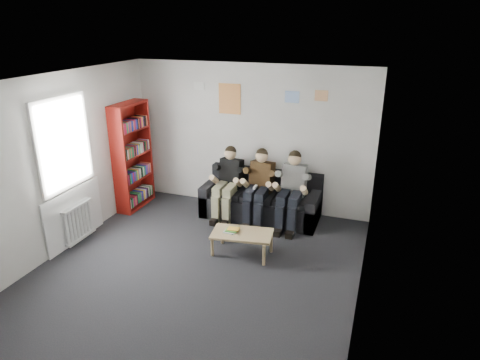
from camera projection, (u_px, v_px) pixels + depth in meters
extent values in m
plane|color=black|center=(196.00, 272.00, 6.16)|extent=(5.00, 5.00, 0.00)
plane|color=silver|center=(188.00, 81.00, 5.20)|extent=(5.00, 5.00, 0.00)
plane|color=silver|center=(250.00, 138.00, 7.88)|extent=(4.50, 0.00, 4.50)
plane|color=silver|center=(59.00, 290.00, 3.47)|extent=(4.50, 0.00, 4.50)
plane|color=silver|center=(55.00, 166.00, 6.38)|extent=(0.00, 5.00, 5.00)
plane|color=silver|center=(367.00, 208.00, 4.98)|extent=(0.00, 5.00, 5.00)
cube|color=black|center=(261.00, 207.00, 7.79)|extent=(2.10, 0.86, 0.40)
cube|color=black|center=(266.00, 180.00, 7.94)|extent=(2.10, 0.19, 0.41)
cube|color=black|center=(212.00, 196.00, 8.06)|extent=(0.17, 0.86, 0.57)
cube|color=black|center=(313.00, 210.00, 7.46)|extent=(0.17, 0.86, 0.57)
cube|color=black|center=(260.00, 196.00, 7.64)|extent=(1.76, 0.59, 0.10)
cube|color=maroon|center=(132.00, 156.00, 7.99)|extent=(0.30, 0.90, 2.01)
cube|color=tan|center=(242.00, 234.00, 6.50)|extent=(0.91, 0.50, 0.04)
cylinder|color=tan|center=(212.00, 246.00, 6.52)|extent=(0.05, 0.05, 0.33)
cylinder|color=tan|center=(264.00, 255.00, 6.26)|extent=(0.05, 0.05, 0.33)
cylinder|color=tan|center=(222.00, 234.00, 6.88)|extent=(0.05, 0.05, 0.33)
cylinder|color=tan|center=(271.00, 242.00, 6.62)|extent=(0.05, 0.05, 0.33)
cube|color=silver|center=(230.00, 232.00, 6.51)|extent=(0.18, 0.13, 0.01)
cube|color=green|center=(232.00, 230.00, 6.53)|extent=(0.18, 0.13, 0.01)
cube|color=yellow|center=(233.00, 229.00, 6.54)|extent=(0.18, 0.13, 0.01)
cube|color=black|center=(231.00, 173.00, 7.82)|extent=(0.40, 0.29, 0.56)
sphere|color=#D8B183|center=(230.00, 154.00, 7.65)|extent=(0.22, 0.22, 0.22)
sphere|color=black|center=(231.00, 152.00, 7.65)|extent=(0.21, 0.21, 0.21)
cube|color=gray|center=(226.00, 189.00, 7.63)|extent=(0.36, 0.46, 0.15)
cube|color=gray|center=(221.00, 210.00, 7.55)|extent=(0.34, 0.14, 0.50)
cube|color=black|center=(220.00, 221.00, 7.57)|extent=(0.34, 0.26, 0.10)
cube|color=#50361A|center=(262.00, 177.00, 7.64)|extent=(0.40, 0.30, 0.57)
sphere|color=#D8B183|center=(262.00, 156.00, 7.46)|extent=(0.22, 0.22, 0.22)
sphere|color=black|center=(262.00, 154.00, 7.46)|extent=(0.21, 0.21, 0.21)
cube|color=black|center=(257.00, 193.00, 7.44)|extent=(0.36, 0.46, 0.15)
cube|color=black|center=(253.00, 215.00, 7.36)|extent=(0.34, 0.14, 0.50)
cube|color=black|center=(251.00, 227.00, 7.38)|extent=(0.34, 0.26, 0.10)
cube|color=white|center=(255.00, 187.00, 7.30)|extent=(0.04, 0.14, 0.04)
cube|color=silver|center=(294.00, 180.00, 7.45)|extent=(0.41, 0.30, 0.58)
sphere|color=#D8B183|center=(295.00, 159.00, 7.28)|extent=(0.23, 0.23, 0.23)
sphere|color=black|center=(295.00, 157.00, 7.28)|extent=(0.22, 0.22, 0.22)
cube|color=black|center=(290.00, 197.00, 7.25)|extent=(0.37, 0.47, 0.15)
cube|color=black|center=(286.00, 220.00, 7.17)|extent=(0.35, 0.14, 0.50)
cube|color=black|center=(284.00, 232.00, 7.18)|extent=(0.35, 0.27, 0.10)
cylinder|color=white|center=(67.00, 229.00, 6.63)|extent=(0.06, 0.06, 0.60)
cylinder|color=white|center=(70.00, 227.00, 6.70)|extent=(0.06, 0.06, 0.60)
cylinder|color=white|center=(74.00, 225.00, 6.77)|extent=(0.06, 0.06, 0.60)
cylinder|color=white|center=(77.00, 223.00, 6.84)|extent=(0.06, 0.06, 0.60)
cylinder|color=white|center=(80.00, 221.00, 6.91)|extent=(0.06, 0.06, 0.60)
cylinder|color=white|center=(84.00, 219.00, 6.98)|extent=(0.06, 0.06, 0.60)
cylinder|color=white|center=(87.00, 217.00, 7.05)|extent=(0.06, 0.06, 0.60)
cylinder|color=white|center=(90.00, 215.00, 7.12)|extent=(0.06, 0.06, 0.60)
cube|color=white|center=(81.00, 237.00, 6.98)|extent=(0.10, 0.64, 0.04)
cube|color=white|center=(76.00, 206.00, 6.78)|extent=(0.10, 0.64, 0.04)
cube|color=white|center=(63.00, 143.00, 6.44)|extent=(0.02, 1.00, 1.30)
cube|color=white|center=(57.00, 98.00, 6.20)|extent=(0.05, 1.12, 0.06)
cube|color=white|center=(70.00, 185.00, 6.68)|extent=(0.05, 1.12, 0.06)
cube|color=white|center=(74.00, 216.00, 6.86)|extent=(0.03, 1.30, 0.90)
cube|color=gold|center=(230.00, 99.00, 7.75)|extent=(0.42, 0.01, 0.55)
cube|color=#468DF0|center=(292.00, 97.00, 7.35)|extent=(0.25, 0.01, 0.20)
cube|color=#C33D80|center=(321.00, 96.00, 7.18)|extent=(0.22, 0.01, 0.18)
cube|color=white|center=(199.00, 86.00, 7.86)|extent=(0.20, 0.01, 0.14)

